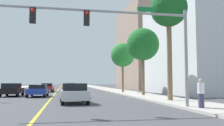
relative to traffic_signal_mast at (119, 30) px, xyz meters
The scene contains 17 objects.
ground 33.67m from the traffic_signal_mast, 97.32° to the left, with size 192.00×192.00×0.00m, color #47474C.
sidewalk_left 36.21m from the traffic_signal_mast, 112.96° to the left, with size 3.60×168.00×0.15m, color beige.
sidewalk_right 33.84m from the traffic_signal_mast, 80.53° to the left, with size 3.60×168.00×0.15m, color #B2ADA3.
lane_marking_center 33.67m from the traffic_signal_mast, 97.32° to the left, with size 0.16×144.00×0.01m, color yellow.
building_right_near 22.57m from the traffic_signal_mast, 48.78° to the left, with size 10.05×16.78×12.86m, color silver.
building_right_far 40.59m from the traffic_signal_mast, 68.45° to the left, with size 10.06×19.35×17.77m, color gray.
traffic_signal_mast is the anchor object (origin of this frame).
palm_near 7.65m from the traffic_signal_mast, 42.55° to the left, with size 3.01×3.01×8.92m.
palm_mid 13.52m from the traffic_signal_mast, 65.95° to the left, with size 3.62×3.62×7.40m.
palm_far 20.44m from the traffic_signal_mast, 75.86° to the left, with size 3.37×3.37×6.88m.
car_red 26.60m from the traffic_signal_mast, 102.38° to the left, with size 1.93×4.12×1.34m.
car_black 17.55m from the traffic_signal_mast, 120.23° to the left, with size 2.03×3.97×1.43m.
car_green 28.55m from the traffic_signal_mast, 94.19° to the left, with size 1.93×4.20×1.37m.
car_silver 6.59m from the traffic_signal_mast, 115.52° to the left, with size 2.05×3.94×1.48m.
car_gray 11.73m from the traffic_signal_mast, 101.24° to the left, with size 1.91×3.98×1.42m.
car_blue 15.27m from the traffic_signal_mast, 112.99° to the left, with size 2.02×4.15×1.28m.
pedestrian 5.84m from the traffic_signal_mast, 11.13° to the right, with size 0.38×0.38×1.63m.
Camera 1 is at (1.26, -4.43, 1.61)m, focal length 38.99 mm.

